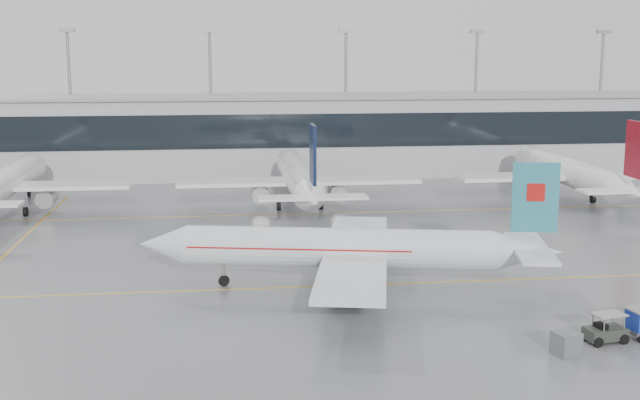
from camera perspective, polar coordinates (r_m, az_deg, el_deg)
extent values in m
plane|color=slate|center=(66.63, 1.24, -6.11)|extent=(320.00, 320.00, 0.00)
cube|color=gold|center=(66.63, 1.24, -6.11)|extent=(120.00, 0.25, 0.01)
cube|color=gold|center=(95.56, -1.29, -0.98)|extent=(120.00, 0.25, 0.01)
cube|color=gold|center=(83.17, -21.29, -3.46)|extent=(0.25, 60.00, 0.01)
cube|color=#A9A9AD|center=(126.20, -2.72, 4.58)|extent=(180.00, 15.00, 12.00)
cube|color=black|center=(118.56, -2.46, 4.92)|extent=(180.00, 0.20, 5.00)
cube|color=gray|center=(125.71, -2.75, 7.39)|extent=(182.00, 16.00, 0.40)
cylinder|color=gray|center=(133.60, -17.30, 6.60)|extent=(0.50, 0.50, 22.00)
cube|color=gray|center=(133.40, -17.57, 11.44)|extent=(2.40, 1.00, 0.60)
cylinder|color=gray|center=(131.46, -7.76, 6.92)|extent=(0.50, 0.50, 22.00)
cube|color=gray|center=(131.25, -7.88, 11.85)|extent=(2.40, 1.00, 0.60)
cylinder|color=gray|center=(132.96, 1.84, 7.05)|extent=(0.50, 0.50, 22.00)
cube|color=gray|center=(132.75, 1.86, 11.92)|extent=(2.40, 1.00, 0.60)
cylinder|color=gray|center=(138.01, 10.97, 6.99)|extent=(0.50, 0.50, 22.00)
cube|color=gray|center=(137.80, 11.14, 11.68)|extent=(2.40, 1.00, 0.60)
cylinder|color=gray|center=(146.22, 19.27, 6.79)|extent=(0.50, 0.50, 22.00)
cube|color=gray|center=(146.03, 19.54, 11.21)|extent=(2.40, 1.00, 0.60)
cylinder|color=silver|center=(64.93, 1.22, -3.42)|extent=(24.84, 8.15, 3.24)
cone|color=silver|center=(67.32, -11.08, -3.11)|extent=(4.57, 3.98, 3.24)
cone|color=silver|center=(65.80, 14.53, -3.58)|extent=(6.14, 4.30, 3.24)
cube|color=silver|center=(64.96, 2.54, -3.79)|extent=(10.29, 27.21, 0.45)
cube|color=silver|center=(65.76, 14.72, -3.32)|extent=(4.82, 10.64, 0.25)
cube|color=teal|center=(64.96, 15.06, 0.18)|extent=(3.60, 1.07, 5.53)
cylinder|color=#9D9D9D|center=(60.76, 1.88, -6.27)|extent=(3.95, 2.78, 2.10)
cylinder|color=#9D9D9D|center=(70.00, 2.28, -4.00)|extent=(3.95, 2.78, 2.10)
cylinder|color=gray|center=(66.73, -6.86, -5.15)|extent=(0.20, 0.20, 1.36)
cylinder|color=black|center=(66.92, -6.85, -5.71)|extent=(0.94, 0.48, 0.90)
cylinder|color=gray|center=(62.90, 3.35, -5.98)|extent=(0.24, 0.24, 1.36)
cylinder|color=black|center=(63.10, 3.34, -6.57)|extent=(1.17, 0.66, 1.10)
cylinder|color=gray|center=(67.90, 3.46, -4.73)|extent=(0.24, 0.24, 1.36)
cylinder|color=black|center=(68.09, 3.46, -5.28)|extent=(1.17, 0.66, 1.10)
cube|color=#B70F0F|center=(64.89, 15.07, 0.55)|extent=(1.46, 0.72, 1.40)
cube|color=#B70F0F|center=(65.13, -1.42, -3.20)|extent=(18.29, 6.83, 0.12)
cylinder|color=white|center=(102.71, -21.42, 1.25)|extent=(3.59, 27.36, 3.59)
cone|color=white|center=(117.79, -19.55, 2.47)|extent=(3.59, 4.00, 3.59)
cube|color=white|center=(101.34, -21.61, 0.89)|extent=(29.64, 5.00, 0.45)
cylinder|color=#9D9D9D|center=(100.94, -18.85, 0.16)|extent=(2.10, 3.60, 2.10)
cylinder|color=gray|center=(113.34, -20.01, 0.83)|extent=(0.20, 0.20, 1.56)
cylinder|color=black|center=(113.46, -19.98, 0.44)|extent=(0.30, 0.90, 0.90)
cylinder|color=gray|center=(100.09, -20.24, -0.34)|extent=(0.24, 0.24, 1.56)
cylinder|color=black|center=(100.23, -20.21, -0.78)|extent=(0.45, 1.10, 1.10)
cylinder|color=white|center=(99.79, -1.58, 1.72)|extent=(3.59, 27.36, 3.59)
cone|color=white|center=(115.25, -2.30, 2.91)|extent=(3.59, 4.00, 3.59)
cone|color=white|center=(83.62, -0.53, 0.00)|extent=(3.59, 5.60, 3.59)
cube|color=white|center=(98.38, -1.50, 1.36)|extent=(29.64, 5.00, 0.45)
cube|color=white|center=(83.37, -0.52, 0.18)|extent=(11.40, 2.80, 0.25)
cube|color=black|center=(82.48, -0.51, 3.27)|extent=(0.35, 3.60, 6.12)
cylinder|color=#9D9D9D|center=(98.79, -4.29, 0.49)|extent=(2.10, 3.60, 2.10)
cylinder|color=#9D9D9D|center=(99.67, 1.23, 0.61)|extent=(2.10, 3.60, 2.10)
cylinder|color=gray|center=(110.70, -2.09, 1.25)|extent=(0.20, 0.20, 1.56)
cylinder|color=black|center=(110.83, -2.08, 0.85)|extent=(0.30, 0.90, 0.90)
cylinder|color=gray|center=(97.54, -2.96, 0.03)|extent=(0.24, 0.24, 1.56)
cylinder|color=black|center=(97.69, -2.95, -0.41)|extent=(0.45, 1.10, 1.10)
cylinder|color=gray|center=(98.02, 0.08, 0.10)|extent=(0.24, 0.24, 1.56)
cylinder|color=black|center=(98.17, 0.08, -0.35)|extent=(0.45, 1.10, 1.10)
cylinder|color=white|center=(108.70, 17.13, 1.98)|extent=(3.59, 27.36, 3.59)
cone|color=white|center=(123.05, 14.19, 3.08)|extent=(3.59, 4.00, 3.59)
cone|color=white|center=(94.08, 21.17, 0.47)|extent=(3.59, 5.60, 3.59)
cube|color=white|center=(107.41, 17.44, 1.65)|extent=(29.64, 5.00, 0.45)
cube|color=white|center=(93.86, 21.23, 0.63)|extent=(11.40, 2.80, 0.25)
cube|color=maroon|center=(93.07, 21.48, 3.37)|extent=(0.35, 3.60, 6.12)
cylinder|color=#9D9D9D|center=(106.22, 14.92, 0.87)|extent=(2.10, 3.60, 2.10)
cylinder|color=#9D9D9D|center=(110.13, 19.57, 0.95)|extent=(2.10, 3.60, 2.10)
cylinder|color=gray|center=(118.80, 14.99, 1.53)|extent=(0.20, 0.20, 1.56)
cylinder|color=black|center=(118.92, 14.98, 1.16)|extent=(0.30, 0.90, 0.90)
cylinder|color=gray|center=(105.79, 16.31, 0.45)|extent=(0.24, 0.24, 1.56)
cylinder|color=black|center=(105.92, 16.29, 0.03)|extent=(0.45, 1.10, 1.10)
cylinder|color=gray|center=(107.93, 18.85, 0.50)|extent=(0.24, 0.24, 1.56)
cylinder|color=black|center=(108.06, 18.83, 0.09)|extent=(0.45, 1.10, 1.10)
cube|color=#2E322B|center=(57.30, 19.60, -8.91)|extent=(2.89, 1.89, 0.78)
cube|color=gray|center=(57.02, 19.86, -7.64)|extent=(2.34, 1.80, 0.07)
cube|color=black|center=(56.94, 19.36, -8.48)|extent=(0.70, 0.98, 0.45)
cylinder|color=gray|center=(58.49, 21.19, -8.68)|extent=(1.33, 0.32, 0.09)
cylinder|color=gray|center=(56.26, 19.56, -8.43)|extent=(0.09, 0.09, 1.00)
cylinder|color=gray|center=(57.19, 18.83, -8.07)|extent=(0.09, 0.09, 1.00)
cylinder|color=gray|center=(57.18, 20.83, -8.21)|extent=(0.09, 0.09, 1.00)
cylinder|color=gray|center=(58.09, 20.09, -7.86)|extent=(0.09, 0.09, 1.00)
cylinder|color=black|center=(56.27, 19.19, -9.54)|extent=(0.70, 0.34, 0.67)
cylinder|color=black|center=(57.37, 18.33, -9.10)|extent=(0.70, 0.34, 0.67)
cylinder|color=black|center=(57.43, 20.83, -9.24)|extent=(0.70, 0.34, 0.67)
cylinder|color=black|center=(58.51, 19.96, -8.82)|extent=(0.70, 0.34, 0.67)
cylinder|color=black|center=(59.35, 20.88, -8.66)|extent=(0.58, 0.29, 0.55)
cube|color=slate|center=(54.17, 17.10, -9.73)|extent=(1.87, 1.80, 1.51)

